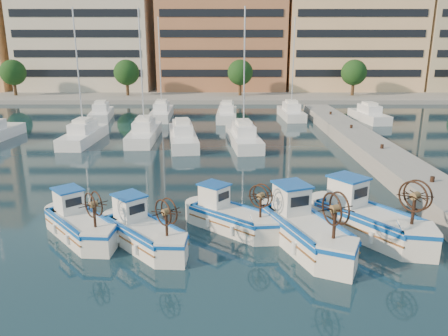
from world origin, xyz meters
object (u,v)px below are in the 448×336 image
(fishing_boat_e, at_px, (367,217))
(fishing_boat_d, at_px, (304,227))
(fishing_boat_b, at_px, (143,230))
(fishing_boat_a, at_px, (79,222))
(fishing_boat_c, at_px, (229,215))

(fishing_boat_e, bearing_deg, fishing_boat_d, 164.40)
(fishing_boat_b, bearing_deg, fishing_boat_a, 120.89)
(fishing_boat_b, xyz_separation_m, fishing_boat_d, (7.02, 0.03, 0.13))
(fishing_boat_d, bearing_deg, fishing_boat_e, -0.89)
(fishing_boat_b, height_order, fishing_boat_d, fishing_boat_d)
(fishing_boat_b, xyz_separation_m, fishing_boat_e, (10.10, 1.15, 0.15))
(fishing_boat_b, distance_m, fishing_boat_d, 7.02)
(fishing_boat_c, height_order, fishing_boat_d, fishing_boat_d)
(fishing_boat_a, distance_m, fishing_boat_b, 3.22)
(fishing_boat_a, height_order, fishing_boat_c, fishing_boat_a)
(fishing_boat_b, relative_size, fishing_boat_d, 0.80)
(fishing_boat_a, distance_m, fishing_boat_d, 10.14)
(fishing_boat_c, height_order, fishing_boat_e, fishing_boat_e)
(fishing_boat_b, relative_size, fishing_boat_e, 0.81)
(fishing_boat_a, height_order, fishing_boat_d, fishing_boat_d)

